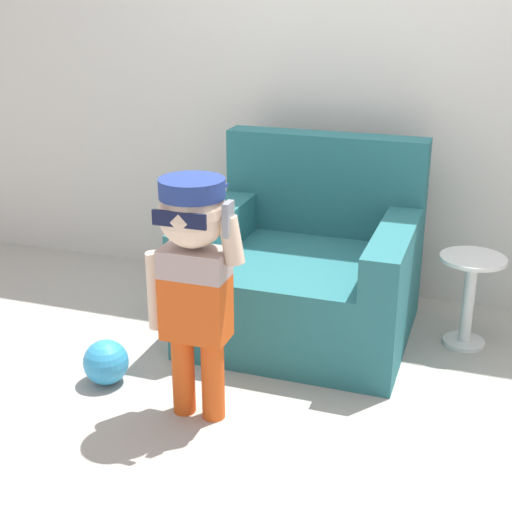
% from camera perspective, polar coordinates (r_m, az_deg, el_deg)
% --- Properties ---
extents(ground_plane, '(10.00, 10.00, 0.00)m').
position_cam_1_polar(ground_plane, '(3.61, 4.39, -6.93)').
color(ground_plane, '#ADA89E').
extents(wall_back, '(10.00, 0.05, 2.60)m').
position_cam_1_polar(wall_back, '(3.96, 7.87, 15.19)').
color(wall_back, silver).
rests_on(wall_back, ground_plane).
extents(armchair, '(1.06, 0.97, 0.96)m').
position_cam_1_polar(armchair, '(3.62, 4.06, -1.27)').
color(armchair, '#286B70').
rests_on(armchair, ground_plane).
extents(person_child, '(0.41, 0.31, 1.01)m').
position_cam_1_polar(person_child, '(2.75, -5.00, -0.60)').
color(person_child, '#E05119').
rests_on(person_child, ground_plane).
extents(side_table, '(0.32, 0.32, 0.46)m').
position_cam_1_polar(side_table, '(3.62, 16.71, -2.77)').
color(side_table, white).
rests_on(side_table, ground_plane).
extents(toy_ball, '(0.20, 0.20, 0.20)m').
position_cam_1_polar(toy_ball, '(3.29, -11.92, -8.31)').
color(toy_ball, '#3399D1').
rests_on(toy_ball, ground_plane).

